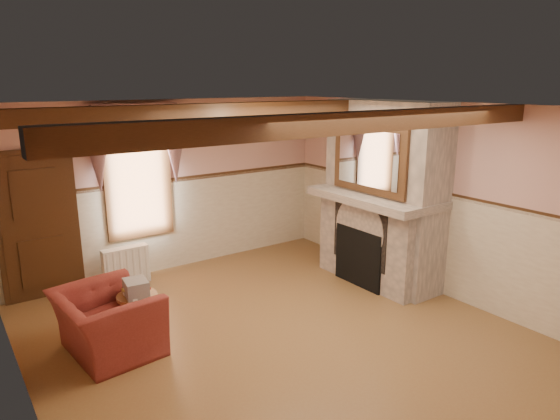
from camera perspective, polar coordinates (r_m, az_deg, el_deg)
floor at (r=6.40m, az=-0.24°, el=-14.16°), size 5.50×6.00×0.01m
ceiling at (r=5.63m, az=-0.27°, el=11.75°), size 5.50×6.00×0.01m
wall_back at (r=8.42m, az=-12.08°, el=2.72°), size 5.50×0.02×2.80m
wall_front at (r=3.97m, az=26.10°, el=-11.94°), size 5.50×0.02×2.80m
wall_left at (r=4.92m, az=-27.74°, el=-7.09°), size 0.02×6.00×2.80m
wall_right at (r=7.72m, az=16.69°, el=1.38°), size 0.02×6.00×2.80m
wainscot at (r=6.08m, az=-0.25°, el=-7.94°), size 5.50×6.00×1.50m
chair_rail at (r=5.83m, az=-0.26°, el=-1.11°), size 5.50×6.00×0.08m
firebox at (r=7.82m, az=9.30°, el=-5.28°), size 0.20×0.95×0.90m
armchair at (r=6.21m, az=-19.15°, el=-12.05°), size 1.12×1.25×0.75m
side_table at (r=6.51m, az=-15.85°, el=-11.50°), size 0.63×0.63×0.55m
book_stack at (r=6.34m, az=-16.13°, el=-8.56°), size 0.30×0.35×0.20m
radiator at (r=8.12m, az=-17.19°, el=-6.13°), size 0.70×0.18×0.60m
bowl at (r=7.71m, az=10.94°, el=2.19°), size 0.34×0.34×0.08m
mantel_clock at (r=8.18m, az=7.50°, el=3.43°), size 0.14×0.24×0.20m
oil_lamp at (r=8.11m, az=7.90°, el=3.62°), size 0.11×0.11×0.28m
candle_red at (r=7.31m, az=14.36°, el=1.63°), size 0.06×0.06×0.16m
jar_yellow at (r=7.49m, az=12.78°, el=1.86°), size 0.06×0.06×0.12m
fireplace at (r=7.86m, az=11.80°, el=1.91°), size 0.85×2.00×2.80m
mantel at (r=7.74m, az=10.87°, el=1.46°), size 1.05×2.05×0.12m
overmantel_mirror at (r=7.50m, az=10.10°, el=5.82°), size 0.06×1.44×1.04m
door at (r=7.89m, az=-25.87°, el=-1.84°), size 1.10×0.10×2.10m
window at (r=8.14m, az=-15.96°, el=3.87°), size 1.06×0.08×2.02m
window_drapes at (r=7.97m, az=-16.04°, el=8.02°), size 1.30×0.14×1.40m
ceiling_beam_front at (r=4.70m, az=8.28°, el=9.85°), size 5.50×0.18×0.20m
ceiling_beam_back at (r=6.65m, az=-6.34°, el=11.21°), size 5.50×0.18×0.20m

